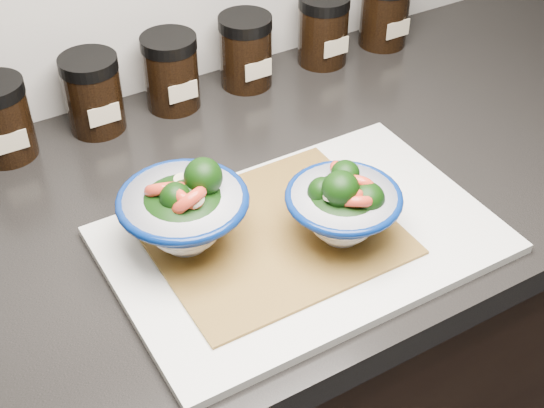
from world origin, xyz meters
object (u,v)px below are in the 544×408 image
bowl_right (344,206)px  spice_jar_e (323,29)px  spice_jar_c (171,72)px  spice_jar_f (385,12)px  spice_jar_a (1,119)px  cutting_board (302,240)px  spice_jar_d (246,51)px  spice_jar_b (93,94)px  bowl_left (184,211)px

bowl_right → spice_jar_e: bowl_right is taller
spice_jar_c → spice_jar_f: size_ratio=1.00×
spice_jar_a → spice_jar_f: 0.64m
spice_jar_a → spice_jar_e: bearing=0.0°
cutting_board → spice_jar_f: size_ratio=3.98×
spice_jar_d → spice_jar_f: bearing=0.0°
spice_jar_d → spice_jar_e: same height
spice_jar_b → spice_jar_d: 0.24m
cutting_board → spice_jar_e: 0.45m
spice_jar_a → spice_jar_d: bearing=0.0°
bowl_left → spice_jar_b: 0.30m
spice_jar_b → spice_jar_a: bearing=180.0°
bowl_right → spice_jar_d: size_ratio=1.20×
cutting_board → spice_jar_f: spice_jar_f is taller
spice_jar_e → bowl_left: bearing=-141.9°
spice_jar_b → spice_jar_c: (0.12, 0.00, 0.00)m
spice_jar_b → spice_jar_d: same height
bowl_right → spice_jar_d: bowl_right is taller
spice_jar_a → spice_jar_c: 0.25m
cutting_board → spice_jar_c: bearing=90.4°
bowl_left → bowl_right: bearing=-26.3°
spice_jar_c → spice_jar_d: bearing=0.0°
spice_jar_b → spice_jar_c: 0.12m
spice_jar_a → spice_jar_d: 0.37m
spice_jar_b → spice_jar_c: size_ratio=1.00×
spice_jar_c → spice_jar_d: (0.12, 0.00, 0.00)m
spice_jar_e → spice_jar_a: bearing=180.0°
bowl_left → spice_jar_e: 0.49m
bowl_left → bowl_right: bowl_left is taller
spice_jar_c → spice_jar_f: 0.39m
bowl_left → spice_jar_a: bowl_left is taller
cutting_board → spice_jar_b: size_ratio=3.98×
spice_jar_b → spice_jar_d: bearing=0.0°
cutting_board → spice_jar_b: 0.38m
spice_jar_b → spice_jar_d: size_ratio=1.00×
bowl_left → bowl_right: (0.16, -0.08, -0.00)m
bowl_left → spice_jar_f: size_ratio=1.33×
cutting_board → spice_jar_e: spice_jar_e is taller
spice_jar_a → spice_jar_b: (0.13, 0.00, 0.00)m
cutting_board → bowl_right: size_ratio=3.32×
cutting_board → spice_jar_e: bearing=53.7°
cutting_board → spice_jar_e: size_ratio=3.98×
spice_jar_d → spice_jar_e: (0.14, 0.00, 0.00)m
bowl_left → spice_jar_b: bowl_left is taller
spice_jar_d → spice_jar_b: bearing=180.0°
spice_jar_e → spice_jar_c: bearing=180.0°
cutting_board → spice_jar_d: size_ratio=3.98×
bowl_left → spice_jar_c: bearing=68.2°
bowl_left → spice_jar_f: 0.59m
cutting_board → bowl_right: (0.04, -0.02, 0.05)m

